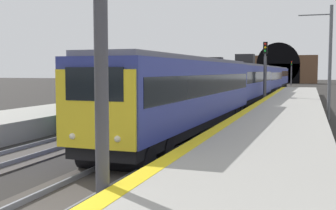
{
  "coord_description": "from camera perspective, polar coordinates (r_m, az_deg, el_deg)",
  "views": [
    {
      "loc": [
        -6.59,
        -5.76,
        3.27
      ],
      "look_at": [
        10.74,
        0.01,
        1.8
      ],
      "focal_mm": 45.61,
      "sensor_mm": 36.0,
      "label": 1
    }
  ],
  "objects": [
    {
      "name": "platform_right_edge_strip",
      "position": [
        7.79,
        -9.13,
        -12.55
      ],
      "size": [
        112.0,
        0.5,
        0.01
      ],
      "primitive_type": "cube",
      "color": "yellow",
      "rests_on": "platform_right"
    },
    {
      "name": "railway_signal_far",
      "position": [
        96.38,
        16.16,
        4.41
      ],
      "size": [
        0.39,
        0.38,
        5.44
      ],
      "rotation": [
        0.0,
        0.0,
        3.14
      ],
      "color": "#4C4C54",
      "rests_on": "ground_plane"
    },
    {
      "name": "train_adjacent_platform",
      "position": [
        39.71,
        3.23,
        3.09
      ],
      "size": [
        39.56,
        2.96,
        4.82
      ],
      "rotation": [
        0.0,
        0.0,
        -0.01
      ],
      "color": "#235638",
      "rests_on": "ground_plane"
    },
    {
      "name": "catenary_mast_near",
      "position": [
        30.33,
        20.77,
        5.48
      ],
      "size": [
        0.22,
        2.18,
        7.58
      ],
      "color": "#595B60",
      "rests_on": "ground_plane"
    },
    {
      "name": "tunnel_portal",
      "position": [
        117.13,
        14.51,
        4.65
      ],
      "size": [
        2.76,
        19.82,
        11.1
      ],
      "color": "brown",
      "rests_on": "ground_plane"
    },
    {
      "name": "railway_signal_mid",
      "position": [
        39.56,
        12.83,
        4.83
      ],
      "size": [
        0.39,
        0.38,
        5.86
      ],
      "rotation": [
        0.0,
        0.0,
        3.14
      ],
      "color": "#4C4C54",
      "rests_on": "ground_plane"
    },
    {
      "name": "train_main_approaching",
      "position": [
        49.89,
        11.8,
        3.31
      ],
      "size": [
        76.95,
        3.23,
        4.81
      ],
      "rotation": [
        0.0,
        0.0,
        3.12
      ],
      "color": "navy",
      "rests_on": "ground_plane"
    }
  ]
}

